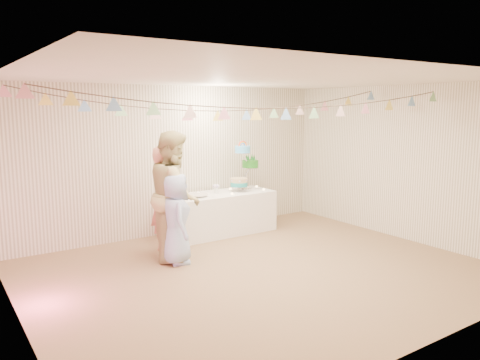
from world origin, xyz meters
TOP-DOWN VIEW (x-y plane):
  - floor at (0.00, 0.00)m, footprint 6.00×6.00m
  - ceiling at (0.00, 0.00)m, footprint 6.00×6.00m
  - back_wall at (0.00, 2.50)m, footprint 6.00×6.00m
  - front_wall at (0.00, -2.50)m, footprint 6.00×6.00m
  - left_wall at (-3.00, 0.00)m, footprint 5.00×5.00m
  - right_wall at (3.00, 0.00)m, footprint 5.00×5.00m
  - table at (0.60, 2.00)m, footprint 1.93×0.77m
  - cake_stand at (1.15, 2.05)m, footprint 0.75×0.44m
  - cake_bottom at (1.00, 1.99)m, footprint 0.31×0.31m
  - cake_middle at (1.33, 2.14)m, footprint 0.27×0.27m
  - cake_top_tier at (1.09, 2.02)m, footprint 0.25×0.25m
  - platter at (0.11, 1.95)m, footprint 0.34×0.34m
  - posy at (0.54, 2.05)m, footprint 0.14×0.14m
  - person_adult_a at (-0.71, 1.50)m, footprint 0.41×0.61m
  - person_adult_b at (-0.68, 1.22)m, footprint 1.05×1.14m
  - person_child at (-0.78, 0.97)m, footprint 0.57×0.72m
  - bunting_back at (0.00, 1.10)m, footprint 5.60×1.10m
  - bunting_front at (0.00, -0.20)m, footprint 5.60×0.90m
  - tealight_0 at (-0.20, 1.85)m, footprint 0.04×0.04m
  - tealight_1 at (0.25, 2.18)m, footprint 0.04×0.04m
  - tealight_2 at (0.70, 1.78)m, footprint 0.04×0.04m
  - tealight_3 at (0.95, 2.22)m, footprint 0.04×0.04m
  - tealight_4 at (1.42, 1.82)m, footprint 0.04×0.04m
  - tealight_5 at (1.50, 2.15)m, footprint 0.04×0.04m

SIDE VIEW (x-z plane):
  - floor at x=0.00m, z-range 0.00..0.00m
  - table at x=0.60m, z-range 0.00..0.72m
  - person_child at x=-0.78m, z-range 0.00..1.30m
  - tealight_0 at x=-0.20m, z-range 0.72..0.75m
  - tealight_1 at x=0.25m, z-range 0.72..0.75m
  - tealight_2 at x=0.70m, z-range 0.72..0.75m
  - tealight_3 at x=0.95m, z-range 0.72..0.75m
  - tealight_4 at x=1.42m, z-range 0.72..0.75m
  - tealight_5 at x=1.50m, z-range 0.72..0.75m
  - platter at x=0.11m, z-range 0.75..0.77m
  - posy at x=0.54m, z-range 0.75..0.91m
  - person_adult_a at x=-0.71m, z-range 0.00..1.66m
  - cake_bottom at x=1.00m, z-range 0.76..0.91m
  - person_adult_b at x=-0.68m, z-range 0.00..1.90m
  - cake_middle at x=1.33m, z-range 1.00..1.22m
  - cake_stand at x=1.15m, z-range 0.75..1.59m
  - back_wall at x=0.00m, z-range 1.30..1.30m
  - front_wall at x=0.00m, z-range 1.30..1.30m
  - left_wall at x=-3.00m, z-range 1.30..1.30m
  - right_wall at x=3.00m, z-range 1.30..1.30m
  - cake_top_tier at x=1.09m, z-range 1.28..1.47m
  - bunting_front at x=0.00m, z-range 2.14..2.50m
  - bunting_back at x=0.00m, z-range 2.15..2.55m
  - ceiling at x=0.00m, z-range 2.60..2.60m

